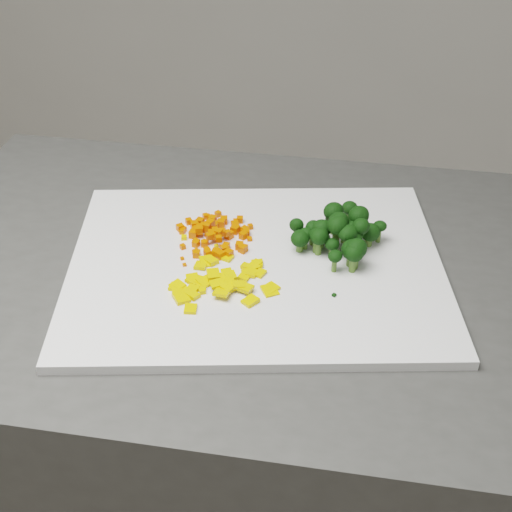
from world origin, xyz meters
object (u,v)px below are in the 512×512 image
(carrot_pile, at_px, (216,228))
(cutting_board, at_px, (256,266))
(broccoli_pile, at_px, (341,226))
(pepper_pile, at_px, (226,283))
(counter_block, at_px, (232,476))

(carrot_pile, bearing_deg, cutting_board, -26.52)
(cutting_board, distance_m, broccoli_pile, 0.12)
(broccoli_pile, bearing_deg, carrot_pile, -166.14)
(broccoli_pile, bearing_deg, cutting_board, -140.35)
(pepper_pile, relative_size, broccoli_pile, 0.97)
(counter_block, bearing_deg, pepper_pile, -66.33)
(counter_block, xyz_separation_m, broccoli_pile, (0.14, 0.07, 0.49))
(counter_block, distance_m, broccoli_pile, 0.52)
(pepper_pile, xyz_separation_m, broccoli_pile, (0.11, 0.14, 0.02))
(broccoli_pile, bearing_deg, pepper_pile, -127.53)
(pepper_pile, height_order, broccoli_pile, broccoli_pile)
(cutting_board, relative_size, pepper_pile, 3.88)
(counter_block, relative_size, broccoli_pile, 7.03)
(pepper_pile, bearing_deg, counter_block, 113.67)
(cutting_board, distance_m, pepper_pile, 0.07)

